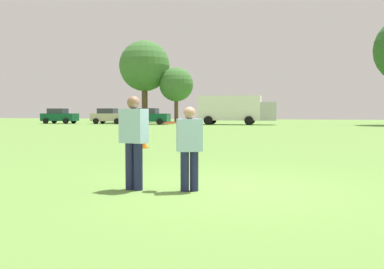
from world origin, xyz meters
name	(u,v)px	position (x,y,z in m)	size (l,w,h in m)	color
ground_plane	(226,188)	(0.00, 0.00, 0.00)	(149.23, 149.23, 0.00)	#608C3D
player_thrower	(134,137)	(-1.59, -0.59, 0.96)	(0.52, 0.37, 1.71)	#1E234C
player_defender	(189,144)	(-0.58, -0.44, 0.85)	(0.51, 0.42, 1.51)	#1E234C
frisbee	(171,123)	(-0.96, -0.37, 1.22)	(0.27, 0.27, 0.08)	#E54C33
traffic_cone	(144,142)	(-4.83, 7.99, 0.23)	(0.32, 0.32, 0.48)	#D8590C
parked_car_near_left	(59,116)	(-27.87, 38.23, 0.92)	(4.31, 2.42, 1.82)	#0C4C2D
parked_car_mid_left	(109,116)	(-21.56, 38.80, 0.92)	(4.31, 2.42, 1.82)	#B7AD99
parked_car_center	(150,116)	(-15.98, 37.77, 0.92)	(4.31, 2.42, 1.82)	#0C4C2D
box_truck	(236,109)	(-6.63, 39.66, 1.75)	(8.63, 3.35, 3.18)	white
tree_west_maple	(144,66)	(-19.76, 45.60, 7.40)	(6.62, 6.62, 10.76)	brown
tree_center_elm	(176,85)	(-15.50, 45.93, 4.94)	(4.42, 4.42, 7.18)	brown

